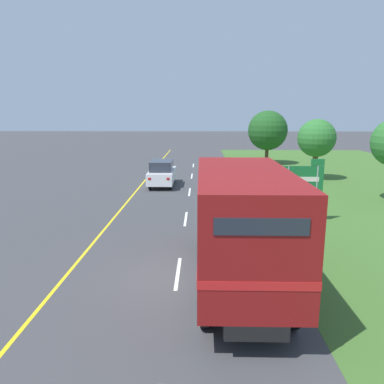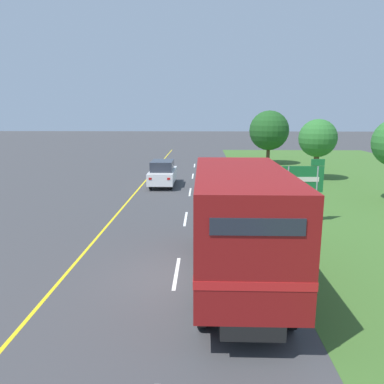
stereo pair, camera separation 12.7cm
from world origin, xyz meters
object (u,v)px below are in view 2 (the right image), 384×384
(lead_car_white, at_px, (163,173))
(highway_sign, at_px, (303,182))
(roadside_tree_far, at_px, (269,131))
(horse_trailer_truck, at_px, (238,220))
(delineator_post, at_px, (287,229))
(roadside_tree_mid, at_px, (318,138))

(lead_car_white, relative_size, highway_sign, 1.39)
(highway_sign, height_order, roadside_tree_far, roadside_tree_far)
(highway_sign, distance_m, roadside_tree_far, 21.74)
(horse_trailer_truck, xyz_separation_m, highway_sign, (3.75, 6.81, -0.01))
(horse_trailer_truck, bearing_deg, roadside_tree_far, 78.58)
(horse_trailer_truck, relative_size, lead_car_white, 1.95)
(highway_sign, bearing_deg, delineator_post, -115.58)
(horse_trailer_truck, relative_size, roadside_tree_mid, 1.76)
(horse_trailer_truck, distance_m, roadside_tree_mid, 20.69)
(horse_trailer_truck, xyz_separation_m, lead_car_white, (-4.06, 16.06, -1.10))
(lead_car_white, relative_size, roadside_tree_mid, 0.90)
(horse_trailer_truck, relative_size, highway_sign, 2.72)
(horse_trailer_truck, xyz_separation_m, roadside_tree_mid, (7.99, 19.05, 1.25))
(highway_sign, bearing_deg, roadside_tree_mid, 70.88)
(roadside_tree_far, bearing_deg, highway_sign, -95.26)
(highway_sign, xyz_separation_m, delineator_post, (-1.27, -2.66, -1.54))
(highway_sign, xyz_separation_m, roadside_tree_mid, (4.24, 12.24, 1.26))
(roadside_tree_mid, height_order, roadside_tree_far, roadside_tree_far)
(horse_trailer_truck, height_order, roadside_tree_mid, roadside_tree_mid)
(highway_sign, bearing_deg, roadside_tree_far, 84.74)
(lead_car_white, height_order, delineator_post, lead_car_white)
(lead_car_white, bearing_deg, roadside_tree_far, 51.58)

